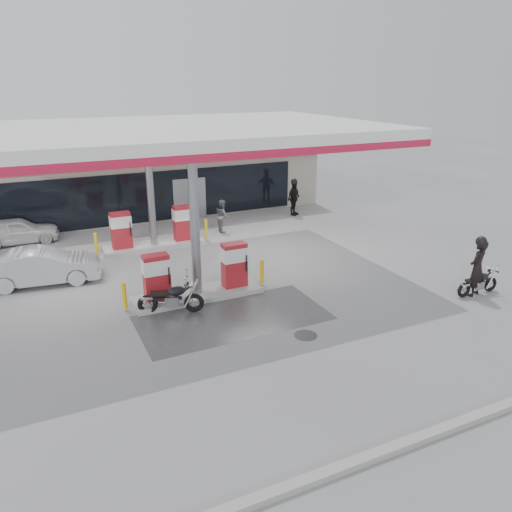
{
  "coord_description": "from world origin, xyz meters",
  "views": [
    {
      "loc": [
        -4.97,
        -13.28,
        7.26
      ],
      "look_at": [
        2.23,
        1.95,
        1.2
      ],
      "focal_mm": 35.0,
      "sensor_mm": 36.0,
      "label": 1
    }
  ],
  "objects": [
    {
      "name": "parked_motorcycle",
      "position": [
        -1.15,
        1.19,
        0.49
      ],
      "size": [
        2.07,
        1.11,
        1.11
      ],
      "rotation": [
        0.0,
        0.0,
        -0.36
      ],
      "color": "black",
      "rests_on": "ground"
    },
    {
      "name": "sedan_white",
      "position": [
        -5.52,
        11.2,
        0.61
      ],
      "size": [
        3.6,
        1.48,
        1.22
      ],
      "primitive_type": "imported",
      "rotation": [
        0.0,
        0.0,
        1.56
      ],
      "color": "silver",
      "rests_on": "ground"
    },
    {
      "name": "kerb",
      "position": [
        0.0,
        -7.0,
        0.07
      ],
      "size": [
        28.0,
        0.25,
        0.15
      ],
      "primitive_type": "cube",
      "color": "gray",
      "rests_on": "ground"
    },
    {
      "name": "ground",
      "position": [
        0.0,
        0.0,
        0.0
      ],
      "size": [
        90.0,
        90.0,
        0.0
      ],
      "primitive_type": "plane",
      "color": "gray",
      "rests_on": "ground"
    },
    {
      "name": "pump_island_far",
      "position": [
        0.0,
        8.0,
        0.71
      ],
      "size": [
        5.14,
        1.3,
        1.78
      ],
      "color": "#9E9E99",
      "rests_on": "ground"
    },
    {
      "name": "canopy",
      "position": [
        0.0,
        5.0,
        5.27
      ],
      "size": [
        16.0,
        10.02,
        5.51
      ],
      "color": "silver",
      "rests_on": "ground"
    },
    {
      "name": "hatchback_silver",
      "position": [
        -4.77,
        5.6,
        0.68
      ],
      "size": [
        4.24,
        1.89,
        1.35
      ],
      "primitive_type": "imported",
      "rotation": [
        0.0,
        0.0,
        1.45
      ],
      "color": "#AEB1B6",
      "rests_on": "ground"
    },
    {
      "name": "biker_walking",
      "position": [
        8.44,
        10.2,
        0.96
      ],
      "size": [
        1.21,
        0.98,
        1.92
      ],
      "primitive_type": "imported",
      "rotation": [
        0.0,
        0.0,
        0.54
      ],
      "color": "black",
      "rests_on": "ground"
    },
    {
      "name": "pump_island_near",
      "position": [
        0.0,
        2.0,
        0.71
      ],
      "size": [
        5.14,
        1.3,
        1.78
      ],
      "color": "#9E9E99",
      "rests_on": "ground"
    },
    {
      "name": "store_building",
      "position": [
        0.01,
        15.94,
        2.01
      ],
      "size": [
        22.0,
        8.22,
        4.0
      ],
      "color": "#AA9E8F",
      "rests_on": "ground"
    },
    {
      "name": "main_motorcycle",
      "position": [
        9.04,
        -2.0,
        0.41
      ],
      "size": [
        1.8,
        0.69,
        0.93
      ],
      "rotation": [
        0.0,
        0.0,
        -0.03
      ],
      "color": "black",
      "rests_on": "ground"
    },
    {
      "name": "biker_main",
      "position": [
        8.85,
        -2.0,
        1.02
      ],
      "size": [
        0.86,
        0.7,
        2.03
      ],
      "primitive_type": "imported",
      "rotation": [
        0.0,
        0.0,
        3.47
      ],
      "color": "black",
      "rests_on": "ground"
    },
    {
      "name": "drain_cover",
      "position": [
        2.0,
        -2.0,
        0.0
      ],
      "size": [
        0.7,
        0.7,
        0.01
      ],
      "primitive_type": "cylinder",
      "color": "#38383A",
      "rests_on": "ground"
    },
    {
      "name": "wet_patch",
      "position": [
        0.5,
        0.0,
        0.0
      ],
      "size": [
        6.0,
        3.0,
        0.0
      ],
      "primitive_type": "cube",
      "color": "#4C4C4F",
      "rests_on": "ground"
    },
    {
      "name": "attendant",
      "position": [
        3.73,
        9.0,
        0.8
      ],
      "size": [
        0.73,
        0.87,
        1.6
      ],
      "primitive_type": "imported",
      "rotation": [
        0.0,
        0.0,
        1.4
      ],
      "color": "#5E5E63",
      "rests_on": "ground"
    }
  ]
}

